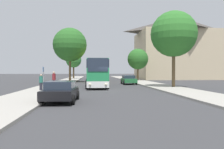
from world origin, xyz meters
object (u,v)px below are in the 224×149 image
object	(u,v)px
tree_left_far	(74,60)
tree_right_mid	(174,34)
tree_right_near	(138,59)
parked_car_left_curb	(61,91)
pedestrian_waiting_near	(54,80)
bus_stop_sign	(43,75)
bus_rear	(94,72)
pedestrian_waiting_far	(41,82)
parked_car_right_near	(129,80)
bus_front	(96,73)
tree_left_near	(70,45)
bus_middle	(95,72)
pedestrian_walking_back	(54,79)

from	to	relation	value
tree_left_far	tree_right_mid	world-z (taller)	tree_right_mid
tree_right_near	parked_car_left_curb	bearing A→B (deg)	-110.92
pedestrian_waiting_near	tree_right_mid	distance (m)	15.34
bus_stop_sign	bus_rear	bearing A→B (deg)	78.81
bus_stop_sign	pedestrian_waiting_far	distance (m)	3.26
tree_right_near	parked_car_right_near	bearing A→B (deg)	-108.78
parked_car_right_near	tree_right_near	bearing A→B (deg)	-108.88
bus_rear	pedestrian_waiting_far	world-z (taller)	bus_rear
bus_front	bus_rear	xyz separation A→B (m)	(0.01, 28.39, -0.09)
tree_left_near	tree_right_mid	world-z (taller)	tree_left_near
tree_left_far	tree_right_mid	size ratio (longest dim) A/B	0.75
parked_car_right_near	tree_left_far	world-z (taller)	tree_left_far
bus_middle	pedestrian_waiting_far	world-z (taller)	bus_middle
bus_front	pedestrian_waiting_far	size ratio (longest dim) A/B	6.39
bus_front	parked_car_left_curb	size ratio (longest dim) A/B	2.44
bus_rear	pedestrian_walking_back	xyz separation A→B (m)	(-5.22, -29.16, -0.72)
tree_left_far	tree_right_near	bearing A→B (deg)	-42.69
bus_rear	bus_stop_sign	distance (m)	31.58
tree_left_far	pedestrian_waiting_near	bearing A→B (deg)	-89.08
bus_middle	pedestrian_walking_back	size ratio (longest dim) A/B	6.45
bus_front	bus_middle	xyz separation A→B (m)	(-0.03, 14.96, 0.02)
bus_rear	parked_car_right_near	size ratio (longest dim) A/B	2.43
bus_middle	bus_stop_sign	size ratio (longest dim) A/B	4.64
bus_rear	tree_left_near	size ratio (longest dim) A/B	1.06
parked_car_right_near	tree_left_near	xyz separation A→B (m)	(-9.84, 7.26, 6.24)
bus_rear	bus_stop_sign	xyz separation A→B (m)	(-6.13, -30.98, -0.09)
pedestrian_waiting_far	bus_rear	bearing A→B (deg)	-12.35
tree_right_mid	pedestrian_waiting_near	bearing A→B (deg)	-177.71
bus_front	tree_left_near	world-z (taller)	tree_left_near
bus_stop_sign	pedestrian_walking_back	world-z (taller)	bus_stop_sign
parked_car_left_curb	tree_right_near	xyz separation A→B (m)	(11.76, 30.77, 3.89)
bus_middle	pedestrian_walking_back	xyz separation A→B (m)	(-5.17, -15.73, -0.84)
bus_stop_sign	tree_right_near	bearing A→B (deg)	52.52
pedestrian_waiting_far	pedestrian_walking_back	xyz separation A→B (m)	(0.46, 4.96, 0.09)
pedestrian_waiting_far	tree_left_far	distance (m)	36.69
bus_middle	tree_left_far	distance (m)	16.96
pedestrian_walking_back	bus_middle	bearing A→B (deg)	-69.65
bus_rear	pedestrian_waiting_near	distance (m)	31.63
pedestrian_waiting_near	parked_car_left_curb	bearing A→B (deg)	-131.61
bus_rear	tree_left_far	distance (m)	6.78
bus_middle	bus_stop_sign	xyz separation A→B (m)	(-6.09, -17.55, -0.20)
pedestrian_waiting_near	pedestrian_waiting_far	world-z (taller)	pedestrian_waiting_near
parked_car_left_curb	tree_left_near	distance (m)	27.26
bus_middle	parked_car_left_curb	xyz separation A→B (m)	(-2.60, -28.44, -1.15)
bus_middle	tree_right_mid	xyz separation A→B (m)	(9.44, -17.25, 4.72)
pedestrian_waiting_near	tree_right_mid	world-z (taller)	tree_right_mid
tree_right_mid	pedestrian_walking_back	bearing A→B (deg)	174.09
pedestrian_waiting_near	bus_rear	bearing A→B (deg)	27.43
pedestrian_walking_back	tree_right_mid	bearing A→B (deg)	-147.36
bus_middle	bus_stop_sign	world-z (taller)	bus_middle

